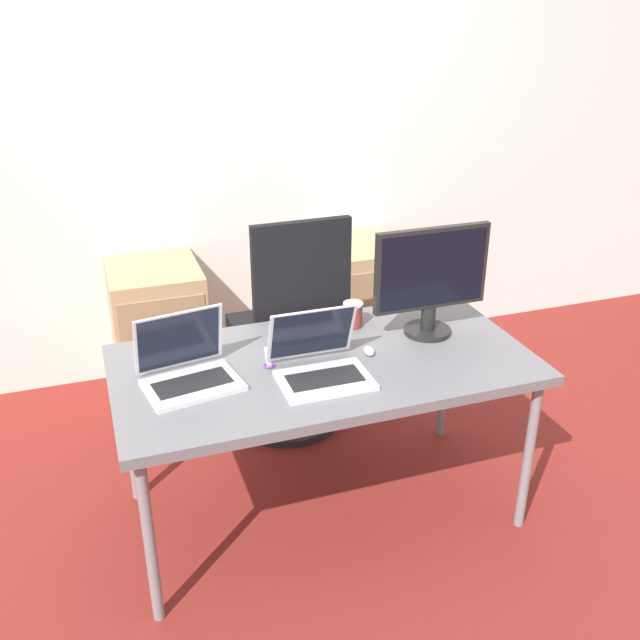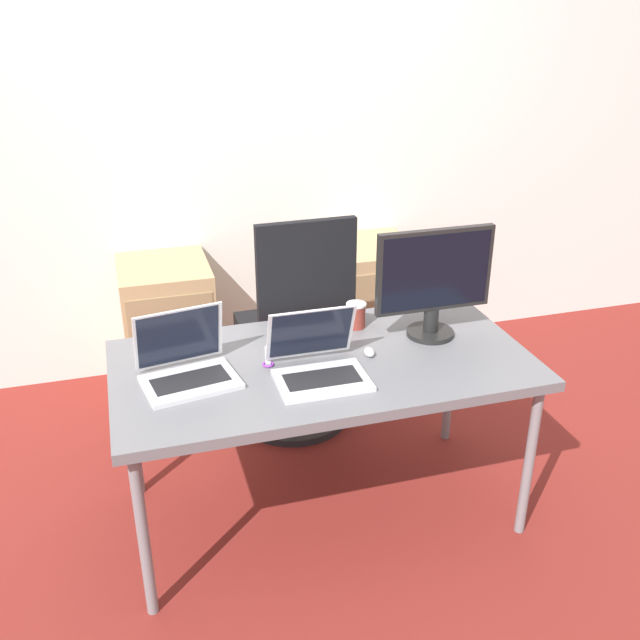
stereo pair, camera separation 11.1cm
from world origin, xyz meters
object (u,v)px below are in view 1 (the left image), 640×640
(cabinet_right, at_px, (360,304))
(laptop_right, at_px, (188,369))
(monitor, at_px, (431,279))
(coffee_cup_white, at_px, (326,332))
(cabinet_left, at_px, (159,332))
(mouse, at_px, (369,351))
(coffee_cup_brown, at_px, (353,315))
(laptop_left, at_px, (320,364))
(office_chair, at_px, (290,348))

(cabinet_right, height_order, laptop_right, laptop_right)
(monitor, bearing_deg, coffee_cup_white, 174.89)
(cabinet_left, relative_size, mouse, 12.51)
(coffee_cup_brown, bearing_deg, laptop_left, -127.05)
(cabinet_right, distance_m, laptop_left, 1.53)
(laptop_left, height_order, laptop_right, laptop_right)
(mouse, xyz_separation_m, coffee_cup_white, (-0.13, 0.14, 0.04))
(monitor, xyz_separation_m, mouse, (-0.30, -0.10, -0.22))
(mouse, distance_m, coffee_cup_brown, 0.26)
(monitor, distance_m, mouse, 0.38)
(laptop_right, relative_size, coffee_cup_brown, 3.42)
(laptop_left, distance_m, monitor, 0.59)
(cabinet_right, height_order, laptop_left, laptop_left)
(monitor, bearing_deg, laptop_left, -160.00)
(cabinet_right, relative_size, mouse, 12.51)
(cabinet_right, xyz_separation_m, mouse, (-0.46, -1.21, 0.37))
(office_chair, relative_size, cabinet_right, 1.55)
(cabinet_left, relative_size, laptop_left, 2.19)
(office_chair, relative_size, coffee_cup_white, 10.34)
(cabinet_right, height_order, coffee_cup_white, coffee_cup_white)
(cabinet_left, distance_m, coffee_cup_white, 1.27)
(office_chair, distance_m, laptop_right, 0.94)
(office_chair, xyz_separation_m, laptop_left, (-0.12, -0.78, 0.33))
(cabinet_left, xyz_separation_m, mouse, (0.67, -1.21, 0.37))
(office_chair, height_order, monitor, monitor)
(office_chair, bearing_deg, cabinet_left, 136.63)
(mouse, bearing_deg, coffee_cup_white, 132.40)
(laptop_left, bearing_deg, coffee_cup_brown, 52.95)
(laptop_left, height_order, mouse, laptop_left)
(monitor, relative_size, coffee_cup_brown, 4.51)
(office_chair, distance_m, cabinet_left, 0.77)
(cabinet_left, relative_size, laptop_right, 1.98)
(cabinet_left, relative_size, monitor, 1.51)
(office_chair, relative_size, monitor, 2.33)
(cabinet_right, height_order, coffee_cup_brown, coffee_cup_brown)
(mouse, bearing_deg, monitor, 18.37)
(laptop_left, bearing_deg, office_chair, 81.44)
(mouse, bearing_deg, laptop_left, -157.94)
(laptop_left, distance_m, coffee_cup_white, 0.25)
(cabinet_right, xyz_separation_m, monitor, (-0.16, -1.11, 0.59))
(office_chair, height_order, cabinet_left, office_chair)
(coffee_cup_brown, bearing_deg, office_chair, 109.09)
(office_chair, height_order, coffee_cup_brown, office_chair)
(cabinet_left, xyz_separation_m, coffee_cup_brown, (0.70, -0.95, 0.41))
(office_chair, distance_m, monitor, 0.89)
(monitor, bearing_deg, mouse, -161.63)
(laptop_left, bearing_deg, cabinet_right, 62.01)
(cabinet_right, height_order, mouse, mouse)
(cabinet_left, bearing_deg, monitor, -48.91)
(laptop_left, xyz_separation_m, laptop_right, (-0.46, 0.11, 0.00))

